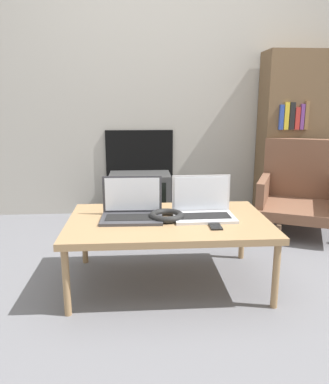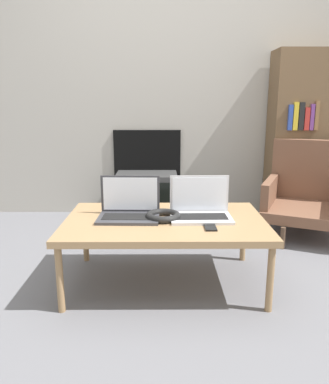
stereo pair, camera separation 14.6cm
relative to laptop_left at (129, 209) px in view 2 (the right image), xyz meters
name	(u,v)px [view 2 (the right image)]	position (x,y,z in m)	size (l,w,h in m)	color
ground_plane	(165,299)	(0.20, -0.24, -0.44)	(14.00, 14.00, 0.00)	slate
wall_back	(164,73)	(0.20, 1.45, 0.85)	(7.00, 0.08, 2.60)	#ADA89E
table	(165,224)	(0.20, -0.04, -0.08)	(1.13, 0.71, 0.39)	#9E7A51
laptop_left	(129,209)	(0.00, 0.00, 0.00)	(0.35, 0.24, 0.23)	#38383D
laptop_right	(200,209)	(0.41, 0.00, 0.00)	(0.35, 0.23, 0.23)	silver
headphones	(163,216)	(0.19, -0.04, -0.03)	(0.20, 0.20, 0.04)	black
phone	(210,227)	(0.44, -0.18, -0.05)	(0.06, 0.13, 0.01)	black
tv	(147,196)	(0.05, 1.22, -0.23)	(0.54, 0.37, 0.41)	#383838
armchair	(308,191)	(1.35, 0.85, -0.10)	(0.82, 0.84, 0.73)	brown
bookshelf	(312,137)	(1.51, 1.25, 0.29)	(0.74, 0.32, 1.46)	brown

